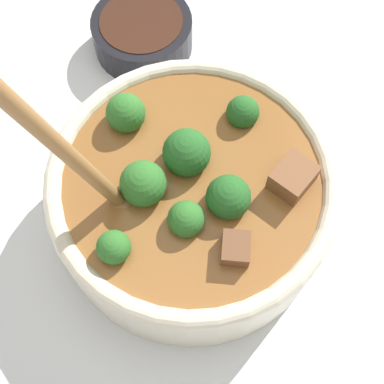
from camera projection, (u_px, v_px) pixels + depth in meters
ground_plane at (192, 216)px, 0.52m from camera, size 4.00×4.00×0.00m
stew_bowl at (191, 194)px, 0.47m from camera, size 0.25×0.25×0.26m
condiment_bowl at (142, 32)px, 0.58m from camera, size 0.11×0.11×0.04m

